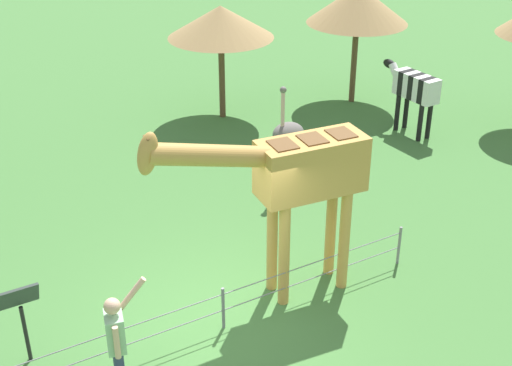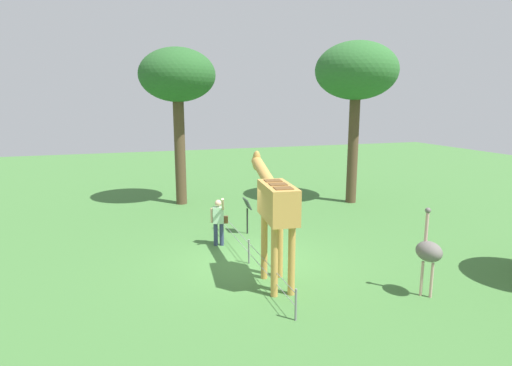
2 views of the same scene
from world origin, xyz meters
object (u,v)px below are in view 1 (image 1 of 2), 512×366
Objects in this scene: visitor at (117,340)px; shade_hut_aside at (221,22)px; shade_hut_near at (358,4)px; ostrich at (288,134)px; zebra at (414,89)px; giraffe at (295,176)px; info_sign at (21,307)px.

shade_hut_aside is at bearing -125.83° from visitor.
shade_hut_near is at bearing -142.43° from visitor.
shade_hut_aside is at bearing -12.60° from shade_hut_near.
shade_hut_aside reaches higher than ostrich.
visitor is at bearing 54.17° from shade_hut_aside.
visitor reaches higher than zebra.
zebra is at bearing -146.60° from giraffe.
ostrich is at bearing 10.59° from zebra.
shade_hut_near reaches higher than shade_hut_aside.
shade_hut_aside is at bearing -98.28° from ostrich.
shade_hut_near is 12.21m from info_sign.
giraffe is 3.59m from visitor.
visitor is at bearing 12.98° from giraffe.
info_sign is at bearing 18.78° from zebra.
visitor is 6.65m from ostrich.
zebra is 0.81× the size of ostrich.
shade_hut_near is at bearing -142.18° from ostrich.
shade_hut_near reaches higher than ostrich.
zebra is 4.22m from ostrich.
ostrich is at bearing 81.72° from shade_hut_aside.
shade_hut_aside reaches higher than visitor.
giraffe is 7.84m from shade_hut_aside.
ostrich is 1.70× the size of info_sign.
giraffe is 1.62× the size of ostrich.
info_sign is (10.46, 6.04, -1.74)m from shade_hut_near.
info_sign is (6.22, 2.75, -0.23)m from ostrich.
zebra is 0.57× the size of shade_hut_near.
giraffe reaches higher than shade_hut_aside.
info_sign is (0.94, -1.28, 0.05)m from visitor.
visitor is 0.59× the size of shade_hut_aside.
ostrich is at bearing -156.15° from info_sign.
info_sign is (4.22, -0.53, -1.21)m from giraffe.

